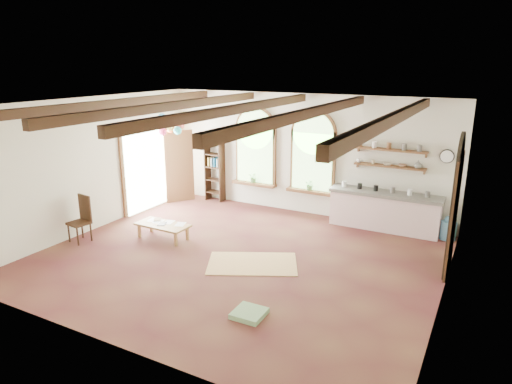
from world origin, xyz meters
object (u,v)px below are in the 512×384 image
Objects in this scene: coffee_table at (163,226)px; side_chair at (81,228)px; kitchen_counter at (384,211)px; balloon_cluster at (171,124)px.

coffee_table is 1.86m from side_chair.
kitchen_counter is 2.51× the size of side_chair.
balloon_cluster is (-1.32, 2.16, 2.03)m from coffee_table.
balloon_cluster is at bearing 121.34° from coffee_table.
balloon_cluster is (0.25, 3.17, 2.04)m from side_chair.
kitchen_counter is 5.35m from coffee_table.
balloon_cluster reaches higher than side_chair.
coffee_table is 1.20× the size of side_chair.
balloon_cluster is at bearing 85.55° from side_chair.
coffee_table is 3.25m from balloon_cluster.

